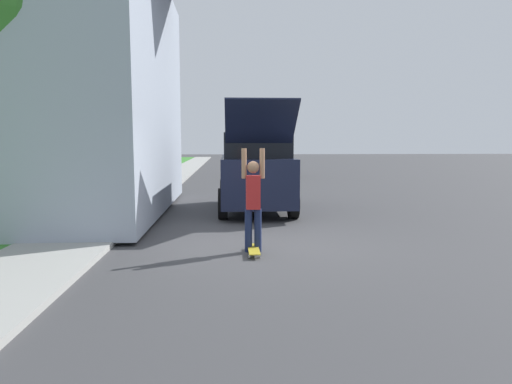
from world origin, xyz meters
TOP-DOWN VIEW (x-y plane):
  - ground_plane at (0.00, 0.00)m, footprint 120.00×120.00m
  - sidewalk at (-3.60, 6.00)m, footprint 1.80×80.00m
  - lawn_tree_near at (-5.36, 1.94)m, footprint 4.84×4.84m
  - suv_parked at (0.22, 4.34)m, footprint 2.04×5.16m
  - car_down_street at (1.80, 17.09)m, footprint 1.96×4.03m
  - skateboarder at (-0.10, -0.52)m, footprint 0.41×0.21m
  - skateboard at (-0.10, -0.70)m, footprint 0.20×0.83m

SIDE VIEW (x-z plane):
  - ground_plane at x=0.00m, z-range 0.00..0.00m
  - sidewalk at x=-3.60m, z-range 0.00..0.10m
  - skateboard at x=-0.10m, z-range 0.03..0.13m
  - car_down_street at x=1.80m, z-range -0.01..1.36m
  - skateboarder at x=-0.10m, z-range 0.03..1.88m
  - suv_parked at x=0.22m, z-range -0.29..2.62m
  - lawn_tree_near at x=-5.36m, z-range 1.28..8.55m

